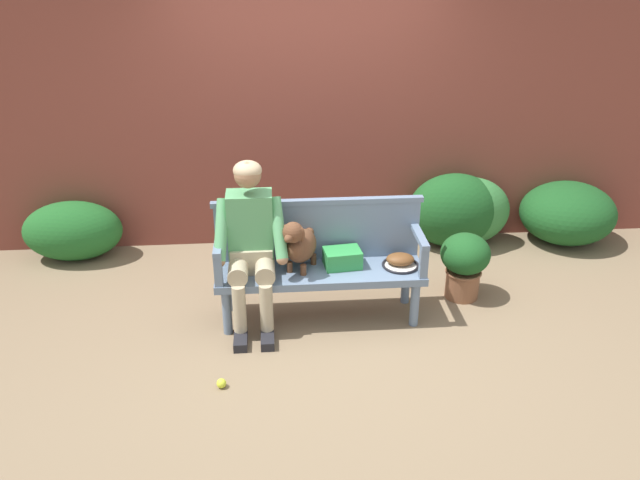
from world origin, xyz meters
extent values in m
plane|color=#7A664C|center=(0.00, 0.00, 0.00)|extent=(40.00, 40.00, 0.00)
cube|color=brown|center=(0.00, 1.58, 1.30)|extent=(8.00, 0.30, 2.60)
ellipsoid|color=#1E5B23|center=(-2.21, 1.22, 0.28)|extent=(0.90, 0.56, 0.56)
ellipsoid|color=#194C1E|center=(1.39, 1.22, 0.36)|extent=(0.89, 0.63, 0.72)
ellipsoid|color=#194C1E|center=(2.53, 1.21, 0.30)|extent=(0.93, 0.85, 0.60)
ellipsoid|color=#337538|center=(1.54, 1.23, 0.34)|extent=(0.82, 0.51, 0.68)
cube|color=slate|center=(0.00, 0.00, 0.40)|extent=(1.60, 0.47, 0.06)
cylinder|color=slate|center=(-0.72, -0.17, 0.19)|extent=(0.07, 0.07, 0.37)
cylinder|color=slate|center=(0.72, -0.17, 0.19)|extent=(0.07, 0.07, 0.37)
cylinder|color=slate|center=(-0.72, 0.17, 0.19)|extent=(0.07, 0.07, 0.37)
cylinder|color=slate|center=(0.72, 0.17, 0.19)|extent=(0.07, 0.07, 0.37)
cube|color=slate|center=(0.00, 0.20, 0.66)|extent=(1.60, 0.05, 0.46)
cube|color=slate|center=(0.00, 0.20, 0.91)|extent=(1.64, 0.06, 0.04)
cube|color=slate|center=(-0.76, -0.19, 0.55)|extent=(0.06, 0.06, 0.24)
cube|color=slate|center=(-0.76, 0.00, 0.69)|extent=(0.06, 0.47, 0.04)
cube|color=slate|center=(0.76, -0.19, 0.55)|extent=(0.06, 0.06, 0.24)
cube|color=slate|center=(0.76, 0.00, 0.69)|extent=(0.06, 0.47, 0.04)
cube|color=black|center=(-0.62, -0.33, 0.04)|extent=(0.10, 0.24, 0.07)
cylinder|color=tan|center=(-0.62, -0.25, 0.26)|extent=(0.10, 0.10, 0.38)
cylinder|color=tan|center=(-0.62, -0.10, 0.51)|extent=(0.15, 0.30, 0.15)
cube|color=black|center=(-0.42, -0.33, 0.04)|extent=(0.10, 0.24, 0.07)
cylinder|color=tan|center=(-0.42, -0.25, 0.26)|extent=(0.10, 0.10, 0.38)
cylinder|color=tan|center=(-0.42, -0.10, 0.51)|extent=(0.15, 0.30, 0.15)
cube|color=tan|center=(-0.52, 0.05, 0.53)|extent=(0.32, 0.24, 0.20)
cube|color=#519960|center=(-0.52, 0.07, 0.79)|extent=(0.34, 0.22, 0.52)
cylinder|color=#519960|center=(-0.73, -0.04, 0.81)|extent=(0.14, 0.32, 0.44)
sphere|color=#936B4C|center=(-0.75, -0.15, 0.61)|extent=(0.09, 0.09, 0.09)
cylinder|color=#519960|center=(-0.31, -0.04, 0.81)|extent=(0.14, 0.32, 0.44)
sphere|color=#936B4C|center=(-0.29, -0.15, 0.61)|extent=(0.09, 0.09, 0.09)
sphere|color=#936B4C|center=(-0.52, 0.05, 1.20)|extent=(0.20, 0.20, 0.20)
ellipsoid|color=tan|center=(-0.52, 0.06, 1.23)|extent=(0.21, 0.21, 0.14)
cylinder|color=brown|center=(-0.23, -0.02, 0.47)|extent=(0.05, 0.05, 0.08)
cylinder|color=brown|center=(-0.13, -0.08, 0.47)|extent=(0.05, 0.05, 0.08)
cylinder|color=brown|center=(-0.15, 0.14, 0.47)|extent=(0.05, 0.05, 0.08)
cylinder|color=brown|center=(-0.04, 0.09, 0.47)|extent=(0.05, 0.05, 0.08)
ellipsoid|color=brown|center=(-0.14, 0.03, 0.62)|extent=(0.33, 0.38, 0.25)
sphere|color=brown|center=(-0.19, -0.06, 0.64)|extent=(0.15, 0.15, 0.15)
sphere|color=brown|center=(-0.21, -0.09, 0.80)|extent=(0.16, 0.16, 0.16)
ellipsoid|color=brown|center=(-0.24, -0.16, 0.78)|extent=(0.10, 0.11, 0.06)
ellipsoid|color=brown|center=(-0.26, -0.05, 0.79)|extent=(0.06, 0.06, 0.12)
ellipsoid|color=brown|center=(-0.14, -0.11, 0.79)|extent=(0.06, 0.06, 0.12)
sphere|color=brown|center=(-0.07, 0.17, 0.67)|extent=(0.07, 0.07, 0.07)
torus|color=black|center=(0.63, 0.00, 0.44)|extent=(0.30, 0.30, 0.02)
cylinder|color=silver|center=(0.63, 0.00, 0.43)|extent=(0.25, 0.25, 0.00)
cube|color=black|center=(0.62, 0.17, 0.45)|extent=(0.04, 0.07, 0.02)
cylinder|color=black|center=(0.62, 0.31, 0.45)|extent=(0.04, 0.22, 0.03)
ellipsoid|color=brown|center=(0.63, 0.03, 0.48)|extent=(0.23, 0.19, 0.09)
cube|color=#2D8E42|center=(0.18, 0.04, 0.50)|extent=(0.30, 0.23, 0.14)
sphere|color=#CCDB33|center=(-0.74, -0.83, 0.03)|extent=(0.07, 0.07, 0.07)
cylinder|color=brown|center=(1.22, 0.22, 0.12)|extent=(0.28, 0.28, 0.23)
torus|color=brown|center=(1.22, 0.22, 0.23)|extent=(0.30, 0.30, 0.02)
ellipsoid|color=#194C1E|center=(1.22, 0.22, 0.40)|extent=(0.41, 0.41, 0.34)
camera|label=1|loc=(-0.35, -4.36, 2.79)|focal=36.04mm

